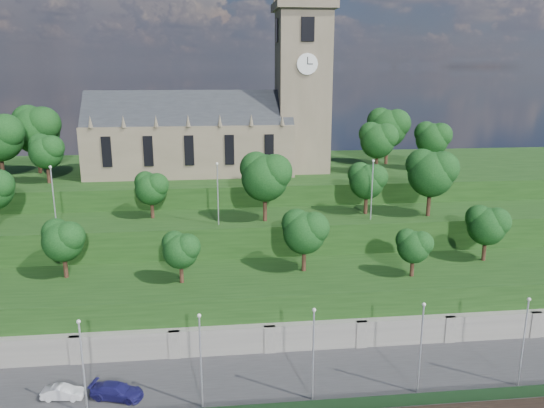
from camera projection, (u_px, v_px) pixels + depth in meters
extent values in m
cube|color=#2D2D30|center=(224.00, 392.00, 51.39)|extent=(160.00, 12.00, 2.00)
cube|color=slate|center=(223.00, 347.00, 56.78)|extent=(160.00, 2.00, 5.00)
cube|color=slate|center=(76.00, 359.00, 54.41)|extent=(1.20, 0.60, 5.00)
cube|color=slate|center=(175.00, 353.00, 55.48)|extent=(1.20, 0.60, 5.00)
cube|color=slate|center=(270.00, 348.00, 56.55)|extent=(1.20, 0.60, 5.00)
cube|color=slate|center=(361.00, 343.00, 57.61)|extent=(1.20, 0.60, 5.00)
cube|color=slate|center=(449.00, 338.00, 58.68)|extent=(1.20, 0.60, 5.00)
cube|color=slate|center=(534.00, 333.00, 59.75)|extent=(1.20, 0.60, 5.00)
cube|color=#163511|center=(221.00, 309.00, 62.18)|extent=(160.00, 12.00, 8.00)
cube|color=#163511|center=(219.00, 260.00, 72.26)|extent=(160.00, 10.00, 12.00)
cube|color=#163511|center=(217.00, 210.00, 92.09)|extent=(160.00, 32.00, 15.00)
cube|color=brown|center=(191.00, 148.00, 84.93)|extent=(32.00, 12.00, 8.00)
cube|color=#212428|center=(190.00, 123.00, 83.92)|extent=(32.00, 10.18, 10.18)
cone|color=brown|center=(90.00, 122.00, 76.43)|extent=(0.70, 0.70, 1.80)
cone|color=brown|center=(123.00, 121.00, 76.93)|extent=(0.70, 0.70, 1.80)
cone|color=brown|center=(156.00, 121.00, 77.43)|extent=(0.70, 0.70, 1.80)
cone|color=brown|center=(188.00, 121.00, 77.93)|extent=(0.70, 0.70, 1.80)
cone|color=brown|center=(220.00, 120.00, 78.42)|extent=(0.70, 0.70, 1.80)
cone|color=brown|center=(251.00, 120.00, 78.92)|extent=(0.70, 0.70, 1.80)
cone|color=brown|center=(282.00, 120.00, 79.42)|extent=(0.70, 0.70, 1.80)
cube|color=black|center=(107.00, 152.00, 77.67)|extent=(1.40, 0.25, 4.50)
cube|color=black|center=(148.00, 151.00, 78.31)|extent=(1.40, 0.25, 4.50)
cube|color=black|center=(189.00, 150.00, 78.95)|extent=(1.40, 0.25, 4.50)
cube|color=black|center=(230.00, 150.00, 79.59)|extent=(1.40, 0.25, 4.50)
cube|color=black|center=(269.00, 149.00, 80.23)|extent=(1.40, 0.25, 4.50)
cube|color=brown|center=(302.00, 93.00, 84.72)|extent=(8.00, 8.00, 25.00)
cube|color=brown|center=(304.00, 6.00, 81.43)|extent=(9.20, 9.20, 1.20)
cone|color=brown|center=(275.00, 1.00, 84.55)|extent=(0.80, 0.80, 1.60)
cone|color=brown|center=(324.00, 1.00, 85.40)|extent=(0.80, 0.80, 1.60)
cube|color=black|center=(308.00, 29.00, 78.41)|extent=(2.00, 0.25, 3.50)
cube|color=black|center=(299.00, 33.00, 86.26)|extent=(2.00, 0.25, 3.50)
cube|color=black|center=(277.00, 31.00, 81.90)|extent=(0.25, 2.00, 3.50)
cube|color=black|center=(329.00, 31.00, 82.77)|extent=(0.25, 2.00, 3.50)
cylinder|color=white|center=(307.00, 64.00, 79.62)|extent=(3.20, 0.30, 3.20)
cylinder|color=white|center=(328.00, 64.00, 84.03)|extent=(0.30, 3.20, 3.20)
cube|color=black|center=(308.00, 60.00, 79.32)|extent=(0.12, 0.05, 1.10)
cube|color=black|center=(310.00, 64.00, 79.49)|extent=(0.80, 0.05, 0.12)
cylinder|color=#321C13|center=(65.00, 265.00, 60.84)|extent=(0.49, 0.49, 2.98)
sphere|color=black|center=(63.00, 241.00, 60.12)|extent=(4.63, 4.63, 4.63)
sphere|color=black|center=(70.00, 237.00, 59.59)|extent=(3.47, 3.47, 3.47)
sphere|color=black|center=(56.00, 232.00, 60.35)|extent=(3.24, 3.24, 3.24)
cylinder|color=#321C13|center=(181.00, 272.00, 59.43)|extent=(0.47, 0.47, 2.55)
sphere|color=black|center=(181.00, 251.00, 58.81)|extent=(3.97, 3.97, 3.97)
sphere|color=black|center=(187.00, 247.00, 58.36)|extent=(2.98, 2.98, 2.98)
sphere|color=black|center=(174.00, 243.00, 59.01)|extent=(2.78, 2.78, 2.78)
cylinder|color=#321C13|center=(304.00, 258.00, 62.79)|extent=(0.50, 0.50, 3.22)
sphere|color=black|center=(304.00, 233.00, 62.01)|extent=(5.01, 5.01, 5.01)
sphere|color=black|center=(314.00, 228.00, 61.45)|extent=(3.76, 3.76, 3.76)
sphere|color=black|center=(296.00, 223.00, 62.27)|extent=(3.51, 3.51, 3.51)
cylinder|color=#321C13|center=(412.00, 266.00, 61.31)|extent=(0.47, 0.47, 2.41)
sphere|color=black|center=(413.00, 247.00, 60.73)|extent=(3.75, 3.75, 3.75)
sphere|color=black|center=(421.00, 243.00, 60.30)|extent=(2.81, 2.81, 2.81)
sphere|color=black|center=(407.00, 240.00, 60.92)|extent=(2.63, 2.63, 2.63)
cylinder|color=#321C13|center=(484.00, 249.00, 66.24)|extent=(0.49, 0.49, 3.04)
sphere|color=black|center=(487.00, 226.00, 65.50)|extent=(4.72, 4.72, 4.72)
sphere|color=black|center=(497.00, 222.00, 64.97)|extent=(3.54, 3.54, 3.54)
sphere|color=black|center=(479.00, 218.00, 65.74)|extent=(3.31, 3.31, 3.31)
cylinder|color=#321C13|center=(152.00, 208.00, 70.45)|extent=(0.48, 0.48, 2.70)
sphere|color=black|center=(151.00, 189.00, 69.79)|extent=(4.20, 4.20, 4.20)
sphere|color=black|center=(157.00, 185.00, 69.32)|extent=(3.15, 3.15, 3.15)
sphere|color=black|center=(145.00, 182.00, 70.01)|extent=(2.94, 2.94, 2.94)
cylinder|color=#321C13|center=(265.00, 206.00, 68.99)|extent=(0.53, 0.53, 3.91)
sphere|color=black|center=(265.00, 178.00, 68.04)|extent=(6.08, 6.08, 6.08)
sphere|color=black|center=(275.00, 172.00, 67.36)|extent=(4.56, 4.56, 4.56)
sphere|color=black|center=(256.00, 168.00, 68.35)|extent=(4.25, 4.25, 4.25)
cylinder|color=#321C13|center=(366.00, 203.00, 72.52)|extent=(0.50, 0.50, 3.05)
sphere|color=black|center=(367.00, 182.00, 71.78)|extent=(4.75, 4.75, 4.75)
sphere|color=black|center=(375.00, 177.00, 71.25)|extent=(3.56, 3.56, 3.56)
sphere|color=black|center=(360.00, 174.00, 72.03)|extent=(3.32, 3.32, 3.32)
cylinder|color=#321C13|center=(429.00, 202.00, 71.36)|extent=(0.53, 0.53, 3.90)
sphere|color=black|center=(431.00, 174.00, 70.41)|extent=(6.07, 6.07, 6.07)
sphere|color=black|center=(442.00, 168.00, 69.73)|extent=(4.55, 4.55, 4.55)
sphere|color=black|center=(422.00, 165.00, 70.73)|extent=(4.25, 4.25, 4.25)
cylinder|color=#321C13|center=(2.00, 167.00, 78.58)|extent=(0.56, 0.56, 4.40)
sphere|color=black|center=(6.00, 132.00, 76.74)|extent=(5.14, 5.14, 5.14)
cylinder|color=#321C13|center=(39.00, 159.00, 84.69)|extent=(0.57, 0.57, 4.66)
sphere|color=black|center=(36.00, 131.00, 83.56)|extent=(7.24, 7.24, 7.24)
sphere|color=black|center=(43.00, 124.00, 82.74)|extent=(5.43, 5.43, 5.43)
sphere|color=black|center=(28.00, 121.00, 83.93)|extent=(5.07, 5.07, 5.07)
cylinder|color=#321C13|center=(48.00, 173.00, 77.57)|extent=(0.50, 0.50, 3.11)
sphere|color=black|center=(46.00, 152.00, 76.82)|extent=(4.84, 4.84, 4.84)
sphere|color=black|center=(52.00, 148.00, 76.27)|extent=(3.63, 3.63, 3.63)
sphere|color=black|center=(41.00, 145.00, 77.07)|extent=(3.39, 3.39, 3.39)
cylinder|color=#321C13|center=(376.00, 162.00, 84.79)|extent=(0.52, 0.52, 3.51)
sphere|color=black|center=(378.00, 141.00, 83.94)|extent=(5.47, 5.47, 5.47)
sphere|color=black|center=(386.00, 136.00, 83.33)|extent=(4.10, 4.10, 4.10)
sphere|color=black|center=(371.00, 134.00, 84.22)|extent=(3.83, 3.83, 3.83)
cylinder|color=#321C13|center=(386.00, 152.00, 92.85)|extent=(0.55, 0.55, 4.21)
sphere|color=black|center=(388.00, 129.00, 91.83)|extent=(6.54, 6.54, 6.54)
sphere|color=black|center=(397.00, 123.00, 91.10)|extent=(4.91, 4.91, 4.91)
sphere|color=black|center=(380.00, 121.00, 92.17)|extent=(4.58, 4.58, 4.58)
cylinder|color=#321C13|center=(431.00, 159.00, 87.78)|extent=(0.51, 0.51, 3.42)
sphere|color=black|center=(432.00, 140.00, 86.95)|extent=(5.31, 5.31, 5.31)
sphere|color=black|center=(440.00, 135.00, 86.36)|extent=(3.98, 3.98, 3.98)
sphere|color=black|center=(426.00, 133.00, 87.23)|extent=(3.72, 3.72, 3.72)
cylinder|color=#B2B2B7|center=(83.00, 370.00, 45.38)|extent=(0.16, 0.16, 8.82)
sphere|color=silver|center=(79.00, 322.00, 44.24)|extent=(0.36, 0.36, 0.36)
cylinder|color=#B2B2B7|center=(201.00, 363.00, 46.45)|extent=(0.16, 0.16, 8.82)
sphere|color=silver|center=(199.00, 316.00, 45.31)|extent=(0.36, 0.36, 0.36)
cylinder|color=#B2B2B7|center=(313.00, 356.00, 47.52)|extent=(0.16, 0.16, 8.82)
sphere|color=silver|center=(314.00, 310.00, 46.38)|extent=(0.36, 0.36, 0.36)
cylinder|color=#B2B2B7|center=(420.00, 350.00, 48.58)|extent=(0.16, 0.16, 8.82)
sphere|color=silver|center=(424.00, 304.00, 47.45)|extent=(0.36, 0.36, 0.36)
cylinder|color=#B2B2B7|center=(523.00, 344.00, 49.65)|extent=(0.16, 0.16, 8.82)
sphere|color=silver|center=(529.00, 299.00, 48.51)|extent=(0.36, 0.36, 0.36)
cylinder|color=#B2B2B7|center=(54.00, 199.00, 64.76)|extent=(0.16, 0.16, 7.76)
sphere|color=silver|center=(50.00, 167.00, 63.76)|extent=(0.36, 0.36, 0.36)
cylinder|color=#B2B2B7|center=(218.00, 195.00, 66.90)|extent=(0.16, 0.16, 7.76)
sphere|color=silver|center=(217.00, 164.00, 65.89)|extent=(0.36, 0.36, 0.36)
cylinder|color=#B2B2B7|center=(372.00, 191.00, 69.03)|extent=(0.16, 0.16, 7.76)
sphere|color=silver|center=(373.00, 161.00, 68.03)|extent=(0.36, 0.36, 0.36)
imported|color=#B7B9BC|center=(63.00, 392.00, 48.59)|extent=(3.90, 1.69, 1.25)
imported|color=#1A1854|center=(117.00, 391.00, 48.65)|extent=(5.26, 3.29, 1.42)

